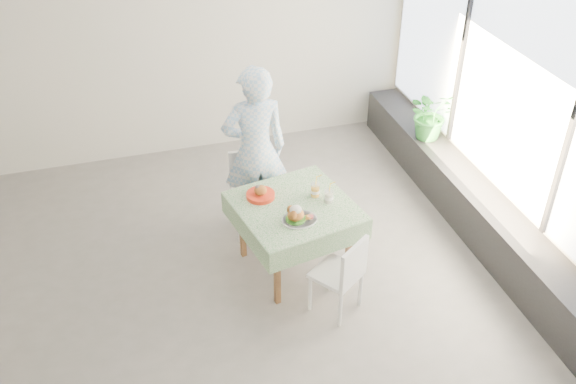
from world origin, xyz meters
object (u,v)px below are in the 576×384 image
object	(u,v)px
chair_near	(337,287)
juice_cup_orange	(315,190)
cafe_table	(294,229)
main_dish	(298,216)
potted_plant	(431,114)
chair_far	(253,208)
diner	(255,151)

from	to	relation	value
chair_near	juice_cup_orange	xyz separation A→B (m)	(0.03, 0.76, 0.55)
cafe_table	main_dish	distance (m)	0.42
cafe_table	potted_plant	bearing A→B (deg)	30.65
chair_near	main_dish	distance (m)	0.74
juice_cup_orange	chair_far	bearing A→B (deg)	127.55
cafe_table	diner	world-z (taller)	diner
chair_near	juice_cup_orange	world-z (taller)	juice_cup_orange
chair_far	diner	world-z (taller)	diner
potted_plant	diner	bearing A→B (deg)	-169.45
cafe_table	chair_far	distance (m)	0.77
chair_far	chair_near	distance (m)	1.44
main_dish	juice_cup_orange	size ratio (longest dim) A/B	1.24
chair_near	potted_plant	size ratio (longest dim) A/B	1.35
chair_near	diner	world-z (taller)	diner
cafe_table	chair_near	xyz separation A→B (m)	(0.20, -0.67, -0.21)
cafe_table	potted_plant	world-z (taller)	potted_plant
chair_near	diner	distance (m)	1.64
juice_cup_orange	chair_near	bearing A→B (deg)	-92.54
main_dish	potted_plant	distance (m)	2.50
main_dish	chair_near	bearing A→B (deg)	-60.28
chair_near	cafe_table	bearing A→B (deg)	106.37
cafe_table	chair_near	world-z (taller)	chair_near
chair_near	main_dish	bearing A→B (deg)	119.72
juice_cup_orange	potted_plant	size ratio (longest dim) A/B	0.44
chair_near	chair_far	bearing A→B (deg)	107.73
cafe_table	potted_plant	xyz separation A→B (m)	(2.00, 1.19, 0.34)
cafe_table	juice_cup_orange	world-z (taller)	juice_cup_orange
cafe_table	diner	distance (m)	0.92
cafe_table	chair_far	xyz separation A→B (m)	(-0.24, 0.70, -0.19)
chair_far	main_dish	world-z (taller)	main_dish
chair_near	potted_plant	bearing A→B (deg)	45.78
diner	chair_far	bearing A→B (deg)	49.43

